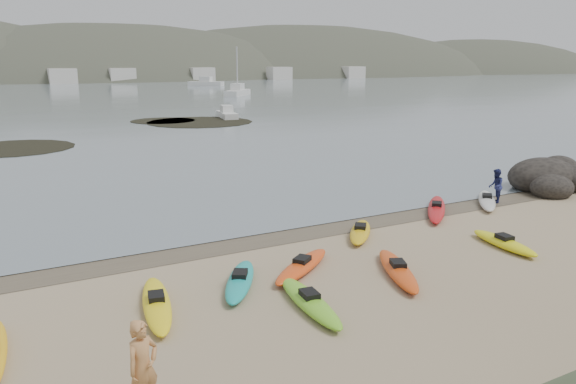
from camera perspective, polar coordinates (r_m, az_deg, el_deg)
ground at (r=21.30m, az=0.00°, el=-3.93°), size 600.00×600.00×0.00m
wet_sand at (r=21.04m, az=0.39°, el=-4.13°), size 60.00×60.00×0.00m
kayaks at (r=18.31m, az=6.06°, el=-6.36°), size 21.99×9.10×0.34m
person_west at (r=10.90m, az=-14.52°, el=-16.86°), size 0.78×0.67×1.81m
person_east at (r=26.86m, az=20.36°, el=0.57°), size 0.96×0.94×1.55m
rock_cluster at (r=31.26m, az=25.39°, el=0.83°), size 5.40×3.99×1.88m
kelp_mats at (r=54.54m, az=-14.22°, el=6.28°), size 27.73×20.71×0.04m
moored_boats at (r=101.53m, az=-21.07°, el=9.19°), size 89.44×81.17×1.26m
far_hills at (r=218.56m, az=-15.78°, el=6.97°), size 550.00×135.00×80.00m
far_town at (r=163.64m, az=-23.70°, el=10.70°), size 199.00×5.00×4.00m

